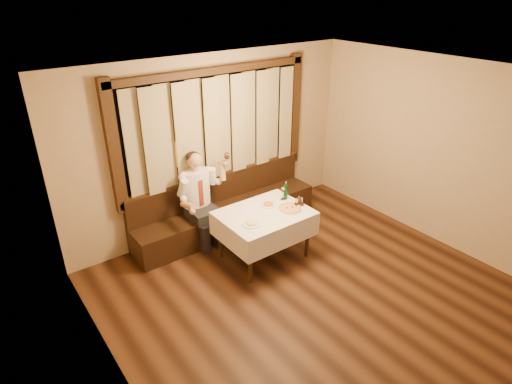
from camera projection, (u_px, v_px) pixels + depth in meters
room at (301, 183)px, 5.24m from camera, size 5.01×6.01×2.81m
banquette at (226, 212)px, 7.02m from camera, size 3.20×0.61×0.94m
dining_table at (264, 219)px, 6.14m from camera, size 1.27×0.97×0.76m
pizza at (290, 208)px, 6.17m from camera, size 0.34×0.34×0.04m
pasta_red at (268, 203)px, 6.27m from camera, size 0.24×0.24×0.08m
pasta_cream at (251, 222)px, 5.78m from camera, size 0.27×0.27×0.09m
green_bottle at (286, 192)px, 6.41m from camera, size 0.06×0.06×0.28m
table_wine_glass at (283, 191)px, 6.38m from camera, size 0.08×0.08×0.20m
cruet_caddy at (299, 202)px, 6.25m from camera, size 0.15×0.11×0.14m
seated_man at (200, 193)px, 6.44m from camera, size 0.83×0.62×1.48m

